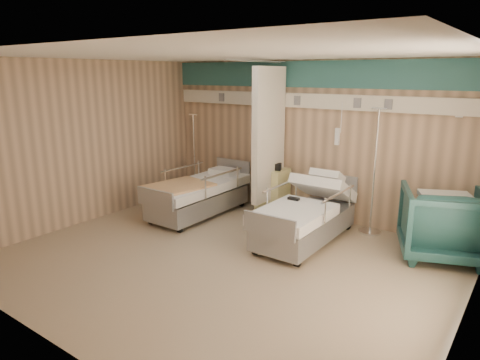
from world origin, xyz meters
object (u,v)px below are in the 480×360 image
bed_right (305,222)px  bed_left (199,198)px  bedside_cabinet (273,191)px  visitor_armchair (443,223)px  iv_stand_right (371,208)px  iv_stand_left (195,182)px

bed_right → bed_left: (-2.20, 0.00, 0.00)m
bed_left → bedside_cabinet: size_ratio=2.54×
bedside_cabinet → visitor_armchair: bearing=-5.7°
bed_right → bed_left: size_ratio=1.00×
visitor_armchair → iv_stand_right: size_ratio=0.55×
bed_left → visitor_armchair: visitor_armchair is taller
bed_left → iv_stand_right: bearing=18.4°
bed_left → visitor_armchair: 4.10m
bed_right → bed_left: same height
bed_left → visitor_armchair: (4.05, 0.60, 0.20)m
iv_stand_right → visitor_armchair: bearing=-17.9°
bedside_cabinet → iv_stand_left: 1.81m
visitor_armchair → iv_stand_left: 4.81m
visitor_armchair → iv_stand_right: bearing=-39.0°
iv_stand_right → iv_stand_left: bearing=-176.6°
visitor_armchair → bedside_cabinet: bearing=-26.8°
iv_stand_right → iv_stand_left: (-3.66, -0.22, -0.06)m
visitor_armchair → bed_left: bearing=-12.7°
iv_stand_left → iv_stand_right: bearing=3.4°
bed_left → iv_stand_left: bearing=135.2°
bed_right → iv_stand_right: bearing=53.9°
bed_right → bed_left: bearing=180.0°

